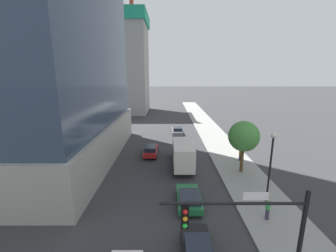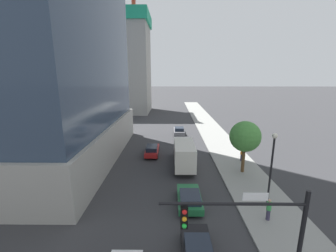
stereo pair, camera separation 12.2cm
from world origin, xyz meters
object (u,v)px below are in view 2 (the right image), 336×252
Objects in this scene: construction_building at (121,60)px; street_lamp at (272,159)px; car_red at (152,150)px; pedestrian_green_shirt at (269,209)px; car_gray at (179,131)px; pedestrian_orange_shirt at (242,154)px; car_black at (198,252)px; traffic_light_pole at (249,227)px; street_tree at (245,137)px; car_green at (189,198)px; box_truck at (184,152)px.

street_lamp is at bearing -64.98° from construction_building.
pedestrian_green_shirt is at bearing -54.66° from car_red.
car_gray is 2.42× the size of pedestrian_orange_shirt.
pedestrian_green_shirt is at bearing 33.35° from car_black.
street_tree is (4.53, 14.26, 0.10)m from traffic_light_pole.
construction_building reaches higher than car_green.
car_gray is at bearing 68.91° from car_red.
traffic_light_pole is 7.68m from pedestrian_green_shirt.
car_black is (4.06, -17.47, -0.05)m from car_red.
car_gray is (-6.60, 22.04, -3.42)m from street_lamp.
traffic_light_pole reaches higher than car_gray.
construction_building is 39.92m from car_red.
box_truck is at bearing 130.12° from street_lamp.
pedestrian_orange_shirt is at bearing -60.10° from car_gray.
construction_building reaches higher than street_lamp.
pedestrian_green_shirt is (-1.66, -11.52, -0.04)m from pedestrian_orange_shirt.
car_gray is at bearing 93.62° from traffic_light_pole.
box_truck is 4.37× the size of pedestrian_orange_shirt.
traffic_light_pole is 8.78m from car_green.
street_lamp is 0.80× the size of box_truck.
car_gray is at bearing 90.00° from car_green.
box_truck is at bearing 119.41° from pedestrian_green_shirt.
construction_building is 51.80m from car_green.
car_black is at bearing -146.65° from pedestrian_green_shirt.
box_truck reaches higher than pedestrian_green_shirt.
pedestrian_orange_shirt reaches higher than car_black.
box_truck is (0.00, 8.14, 1.06)m from car_green.
street_lamp is 1.38× the size of car_red.
car_black is (-6.60, -5.96, -3.43)m from street_lamp.
street_lamp reaches higher than street_tree.
street_lamp is at bearing 42.09° from car_black.
traffic_light_pole is 3.86× the size of pedestrian_green_shirt.
pedestrian_orange_shirt is at bearing 52.60° from car_green.
traffic_light_pole reaches higher than car_black.
traffic_light_pole is 1.61× the size of car_green.
street_lamp is 10.52m from box_truck.
construction_building is at bearing 120.99° from pedestrian_orange_shirt.
car_gray is 28.00m from car_black.
car_black is at bearing -76.90° from car_red.
construction_building reaches higher than car_gray.
street_lamp is at bearing -94.48° from pedestrian_orange_shirt.
street_lamp is at bearing -73.32° from car_gray.
street_tree is 1.42× the size of car_green.
construction_building is 8.92× the size of car_green.
car_green is (-6.44, -6.40, -3.51)m from street_tree.
car_green is at bearing -177.40° from street_lamp.
traffic_light_pole is 1.13× the size of street_tree.
box_truck reaches higher than car_black.
car_green is at bearing -71.00° from car_red.
pedestrian_orange_shirt is at bearing 64.33° from car_black.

